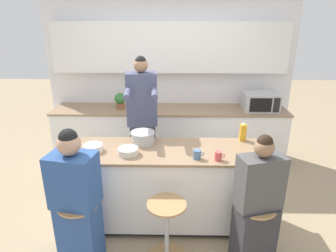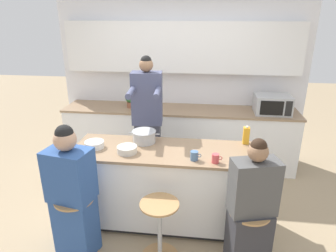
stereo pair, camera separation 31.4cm
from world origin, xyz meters
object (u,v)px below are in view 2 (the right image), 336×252
at_px(person_wrapped_blanket, 72,196).
at_px(microwave, 272,104).
at_px(potted_plant, 131,99).
at_px(coffee_cup_near, 194,156).
at_px(bar_stool_center, 160,229).
at_px(person_cooking, 148,128).
at_px(coffee_cup_far, 216,158).
at_px(juice_carton, 246,135).
at_px(bar_stool_rightmost, 247,237).
at_px(kitchen_island, 167,186).
at_px(bar_stool_leftmost, 77,223).
at_px(fruit_bowl, 127,149).
at_px(person_seated_near, 251,214).
at_px(cooking_pot, 144,137).

distance_m(person_wrapped_blanket, microwave, 3.03).
distance_m(person_wrapped_blanket, potted_plant, 2.10).
xyz_separation_m(person_wrapped_blanket, coffee_cup_near, (1.14, 0.40, 0.31)).
distance_m(bar_stool_center, person_cooking, 1.38).
bearing_deg(person_cooking, bar_stool_center, -79.24).
xyz_separation_m(coffee_cup_far, juice_carton, (0.35, 0.51, 0.05)).
bearing_deg(bar_stool_rightmost, kitchen_island, 144.16).
height_order(bar_stool_leftmost, fruit_bowl, fruit_bowl).
xyz_separation_m(bar_stool_leftmost, juice_carton, (1.69, 0.88, 0.67)).
xyz_separation_m(bar_stool_leftmost, person_seated_near, (1.66, 0.01, 0.26)).
distance_m(fruit_bowl, potted_plant, 1.63).
bearing_deg(cooking_pot, person_seated_near, -34.50).
bearing_deg(bar_stool_rightmost, person_cooking, 133.39).
bearing_deg(potted_plant, cooking_pot, -69.99).
relative_size(person_wrapped_blanket, cooking_pot, 3.90).
bearing_deg(potted_plant, kitchen_island, -62.62).
bearing_deg(kitchen_island, potted_plant, 117.38).
bearing_deg(juice_carton, bar_stool_leftmost, -152.33).
bearing_deg(kitchen_island, bar_stool_rightmost, -35.84).
xyz_separation_m(bar_stool_rightmost, juice_carton, (0.03, 0.87, 0.67)).
xyz_separation_m(person_cooking, potted_plant, (-0.42, 0.83, 0.15)).
height_order(coffee_cup_near, coffee_cup_far, coffee_cup_near).
bearing_deg(kitchen_island, coffee_cup_near, -33.98).
height_order(fruit_bowl, microwave, microwave).
bearing_deg(potted_plant, bar_stool_rightmost, -52.44).
height_order(fruit_bowl, juice_carton, juice_carton).
xyz_separation_m(person_wrapped_blanket, cooking_pot, (0.55, 0.77, 0.33)).
relative_size(bar_stool_leftmost, coffee_cup_far, 6.14).
xyz_separation_m(fruit_bowl, coffee_cup_near, (0.71, -0.08, 0.01)).
relative_size(person_seated_near, coffee_cup_near, 12.09).
distance_m(person_cooking, cooking_pot, 0.47).
bearing_deg(bar_stool_center, juice_carton, 44.96).
relative_size(person_seated_near, cooking_pot, 3.78).
distance_m(bar_stool_rightmost, potted_plant, 2.70).
height_order(coffee_cup_far, juice_carton, juice_carton).
bearing_deg(coffee_cup_far, bar_stool_leftmost, -164.32).
xyz_separation_m(bar_stool_center, coffee_cup_near, (0.30, 0.38, 0.62)).
height_order(kitchen_island, coffee_cup_far, coffee_cup_far).
bearing_deg(person_seated_near, fruit_bowl, 143.81).
distance_m(bar_stool_center, juice_carton, 1.39).
bearing_deg(bar_stool_center, person_wrapped_blanket, -178.71).
xyz_separation_m(bar_stool_rightmost, person_seated_near, (0.01, -0.00, 0.26)).
xyz_separation_m(bar_stool_center, potted_plant, (-0.76, 2.05, 0.71)).
bearing_deg(cooking_pot, coffee_cup_far, -26.84).
height_order(person_cooking, juice_carton, person_cooking).
bearing_deg(cooking_pot, bar_stool_center, -69.09).
xyz_separation_m(coffee_cup_far, microwave, (0.85, 1.66, 0.09)).
xyz_separation_m(bar_stool_rightmost, person_wrapped_blanket, (-1.67, -0.00, 0.31)).
bearing_deg(cooking_pot, kitchen_island, -30.85).
xyz_separation_m(bar_stool_rightmost, person_cooking, (-1.16, 1.23, 0.56)).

